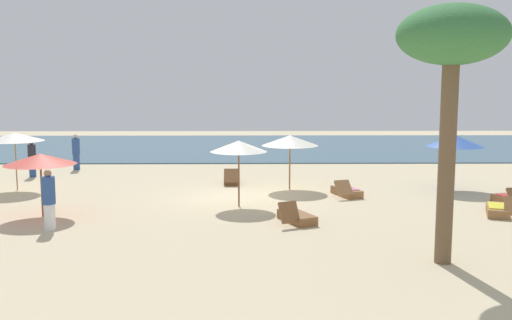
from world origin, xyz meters
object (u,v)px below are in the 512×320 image
umbrella_2 (455,141)px  person_1 (49,200)px  umbrella_3 (40,159)px  lounger_3 (232,179)px  person_0 (76,152)px  lounger_1 (296,217)px  lounger_2 (346,191)px  lounger_4 (512,200)px  person_2 (32,159)px  umbrella_1 (239,146)px  palm_0 (452,45)px  lounger_0 (498,210)px  umbrella_0 (15,137)px  umbrella_4 (290,141)px

umbrella_2 → person_1: 15.04m
umbrella_3 → lounger_3: size_ratio=1.30×
person_0 → lounger_1: bearing=-48.0°
lounger_2 → umbrella_3: bearing=-162.5°
lounger_4 → person_2: size_ratio=1.06×
umbrella_1 → lounger_3: bearing=94.8°
person_1 → lounger_3: bearing=57.3°
umbrella_1 → lounger_4: (9.38, 0.03, -1.88)m
lounger_1 → person_1: (-7.11, -0.80, 0.70)m
umbrella_2 → palm_0: bearing=-110.7°
lounger_0 → palm_0: palm_0 is taller
lounger_2 → palm_0: (0.90, -8.08, 4.84)m
lounger_4 → person_1: size_ratio=1.00×
umbrella_0 → lounger_4: (18.13, -3.08, -1.93)m
umbrella_4 → lounger_4: bearing=-23.0°
umbrella_4 → person_0: umbrella_4 is taller
person_2 → lounger_4: bearing=-18.7°
lounger_4 → palm_0: palm_0 is taller
umbrella_2 → lounger_1: umbrella_2 is taller
lounger_2 → person_0: person_0 is taller
lounger_1 → umbrella_0: bearing=152.6°
lounger_3 → person_2: (-8.96, 1.77, 0.65)m
umbrella_2 → lounger_3: (-8.75, 1.65, -1.77)m
person_0 → palm_0: 20.09m
person_2 → palm_0: (14.21, -12.67, 4.19)m
umbrella_3 → umbrella_4: 9.33m
umbrella_4 → lounger_2: bearing=-34.9°
umbrella_3 → lounger_0: 14.53m
umbrella_1 → umbrella_4: bearing=58.5°
umbrella_3 → palm_0: (11.03, -4.88, 3.20)m
umbrella_1 → palm_0: palm_0 is taller
umbrella_4 → lounger_2: (2.02, -1.41, -1.76)m
umbrella_1 → person_1: (-5.35, -3.13, -1.18)m
umbrella_0 → lounger_2: 12.94m
umbrella_2 → umbrella_3: umbrella_2 is taller
lounger_0 → lounger_3: size_ratio=1.05×
umbrella_3 → lounger_0: umbrella_3 is taller
umbrella_0 → person_2: (-0.59, 3.26, -1.28)m
lounger_1 → person_2: 14.13m
umbrella_0 → lounger_2: bearing=-6.0°
umbrella_2 → lounger_2: bearing=-165.1°
person_1 → lounger_4: bearing=12.1°
umbrella_0 → umbrella_2: size_ratio=1.04×
lounger_1 → lounger_3: 7.26m
palm_0 → lounger_4: bearing=54.5°
lounger_4 → umbrella_1: bearing=-179.8°
umbrella_0 → umbrella_1: umbrella_0 is taller
umbrella_4 → lounger_2: umbrella_4 is taller
umbrella_0 → lounger_0: bearing=-15.0°
umbrella_1 → person_0: size_ratio=1.30×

